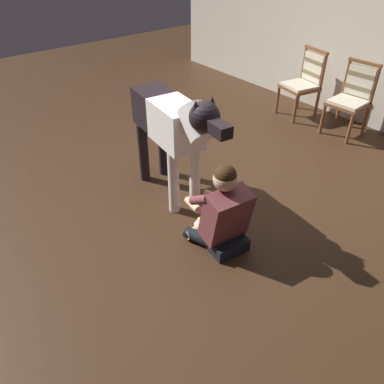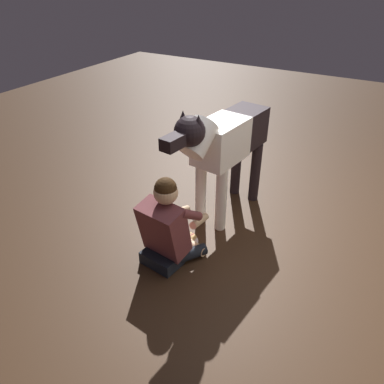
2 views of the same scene
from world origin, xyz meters
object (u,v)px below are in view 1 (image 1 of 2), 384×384
at_px(dining_chair_right_of_pair, 353,95).
at_px(person_sitting_on_floor, 223,214).
at_px(hot_dog_on_plate, 204,224).
at_px(dining_chair_left_of_pair, 305,80).
at_px(large_dog, 173,126).

xyz_separation_m(dining_chair_right_of_pair, person_sitting_on_floor, (0.62, -2.94, -0.19)).
height_order(dining_chair_right_of_pair, person_sitting_on_floor, dining_chair_right_of_pair).
relative_size(person_sitting_on_floor, hot_dog_on_plate, 4.08).
xyz_separation_m(dining_chair_left_of_pair, person_sitting_on_floor, (1.41, -2.94, -0.19)).
relative_size(dining_chair_right_of_pair, person_sitting_on_floor, 1.15).
distance_m(person_sitting_on_floor, large_dog, 1.01).
height_order(dining_chair_right_of_pair, hot_dog_on_plate, dining_chair_right_of_pair).
height_order(dining_chair_left_of_pair, person_sitting_on_floor, dining_chair_left_of_pair).
distance_m(dining_chair_left_of_pair, person_sitting_on_floor, 3.27).
height_order(dining_chair_right_of_pair, large_dog, large_dog).
height_order(person_sitting_on_floor, hot_dog_on_plate, person_sitting_on_floor).
bearing_deg(dining_chair_left_of_pair, hot_dog_on_plate, -68.88).
bearing_deg(dining_chair_right_of_pair, person_sitting_on_floor, -78.19).
xyz_separation_m(person_sitting_on_floor, hot_dog_on_plate, (-0.29, 0.04, -0.32)).
bearing_deg(hot_dog_on_plate, dining_chair_left_of_pair, 111.12).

